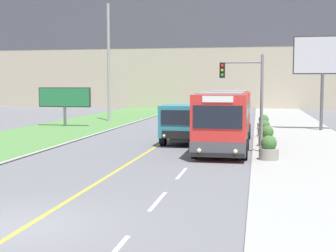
{
  "coord_description": "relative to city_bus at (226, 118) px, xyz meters",
  "views": [
    {
      "loc": [
        5.73,
        -10.68,
        3.61
      ],
      "look_at": [
        1.1,
        13.45,
        1.4
      ],
      "focal_mm": 50.0,
      "sensor_mm": 36.0,
      "label": 1
    }
  ],
  "objects": [
    {
      "name": "planter_round_far",
      "position": [
        2.26,
        9.92,
        -1.03
      ],
      "size": [
        0.98,
        0.98,
        1.16
      ],
      "color": "gray",
      "rests_on": "sidewalk_right"
    },
    {
      "name": "planter_round_near",
      "position": [
        2.32,
        -5.0,
        -1.04
      ],
      "size": [
        0.92,
        0.92,
        1.14
      ],
      "color": "gray",
      "rests_on": "sidewalk_right"
    },
    {
      "name": "planter_round_second",
      "position": [
        2.33,
        -0.03,
        -1.02
      ],
      "size": [
        0.94,
        0.94,
        1.18
      ],
      "color": "gray",
      "rests_on": "sidewalk_right"
    },
    {
      "name": "traffic_light_mast",
      "position": [
        1.27,
        -2.37,
        1.67
      ],
      "size": [
        2.28,
        0.32,
        5.13
      ],
      "color": "slate",
      "rests_on": "ground_plane"
    },
    {
      "name": "planter_round_third",
      "position": [
        2.24,
        4.94,
        -1.04
      ],
      "size": [
        0.88,
        0.88,
        1.12
      ],
      "color": "gray",
      "rests_on": "sidewalk_right"
    },
    {
      "name": "dump_truck",
      "position": [
        -2.53,
        0.73,
        -0.4
      ],
      "size": [
        2.56,
        6.87,
        2.38
      ],
      "color": "black",
      "rests_on": "ground_plane"
    },
    {
      "name": "apartment_block_background",
      "position": [
        -3.96,
        45.4,
        11.18
      ],
      "size": [
        80.0,
        8.04,
        25.61
      ],
      "color": "#BCAD93",
      "rests_on": "ground_plane"
    },
    {
      "name": "ground_plane",
      "position": [
        -3.96,
        -16.48,
        -1.62
      ],
      "size": [
        300.0,
        300.0,
        0.0
      ],
      "primitive_type": "plane",
      "color": "slate"
    },
    {
      "name": "utility_pole_far",
      "position": [
        -12.46,
        16.49,
        4.09
      ],
      "size": [
        1.8,
        0.28,
        11.31
      ],
      "color": "#9E9E99",
      "rests_on": "ground_plane"
    },
    {
      "name": "billboard_large",
      "position": [
        6.6,
        10.17,
        3.88
      ],
      "size": [
        4.42,
        0.24,
        7.24
      ],
      "color": "#59595B",
      "rests_on": "ground_plane"
    },
    {
      "name": "city_bus",
      "position": [
        0.0,
        0.0,
        0.0
      ],
      "size": [
        2.69,
        12.24,
        3.19
      ],
      "color": "red",
      "rests_on": "ground_plane"
    },
    {
      "name": "billboard_small",
      "position": [
        -14.33,
        10.15,
        0.78
      ],
      "size": [
        4.61,
        0.24,
        3.33
      ],
      "color": "#59595B",
      "rests_on": "ground_plane"
    },
    {
      "name": "lane_marking_centre",
      "position": [
        -3.55,
        -13.59,
        -1.62
      ],
      "size": [
        2.88,
        140.0,
        0.01
      ],
      "color": "gold",
      "rests_on": "ground_plane"
    }
  ]
}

